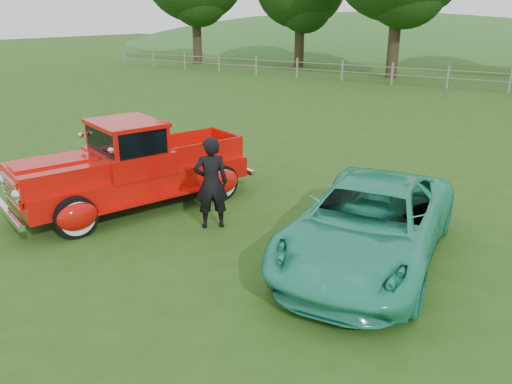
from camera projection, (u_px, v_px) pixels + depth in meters
The scene contains 6 objects.
ground at pixel (171, 233), 9.07m from camera, with size 140.00×140.00×0.00m, color #294E14.
distant_hills at pixel (477, 87), 60.04m from camera, with size 116.00×60.00×18.00m.
fence_line at pixel (448, 77), 26.40m from camera, with size 48.00×0.12×1.20m.
red_pickup at pixel (133, 168), 10.18m from camera, with size 3.39×5.28×1.78m.
teal_sedan at pixel (369, 223), 7.90m from camera, with size 2.13×4.62×1.28m, color #29A782.
man at pixel (211, 183), 9.09m from camera, with size 0.63×0.41×1.72m, color black.
Camera 1 is at (5.71, -6.19, 3.77)m, focal length 35.00 mm.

